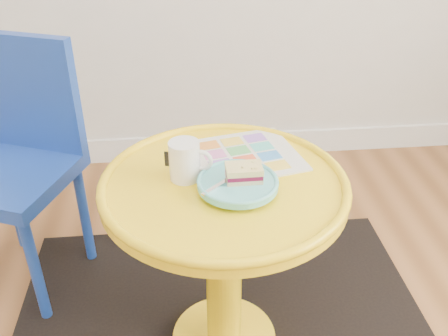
{
  "coord_description": "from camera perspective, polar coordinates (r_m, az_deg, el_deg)",
  "views": [
    {
      "loc": [
        0.26,
        -0.17,
        1.25
      ],
      "look_at": [
        0.36,
        0.85,
        0.62
      ],
      "focal_mm": 40.0,
      "sensor_mm": 36.0,
      "label": 1
    }
  ],
  "objects": [
    {
      "name": "side_table",
      "position": [
        1.33,
        0.0,
        -7.54
      ],
      "size": [
        0.61,
        0.61,
        0.58
      ],
      "color": "yellow",
      "rests_on": "ground"
    },
    {
      "name": "chair",
      "position": [
        1.71,
        -22.54,
        1.69
      ],
      "size": [
        0.47,
        0.47,
        0.83
      ],
      "rotation": [
        0.0,
        0.0,
        -0.38
      ],
      "color": "#193DA4",
      "rests_on": "ground"
    },
    {
      "name": "newspaper",
      "position": [
        1.33,
        2.06,
        1.37
      ],
      "size": [
        0.34,
        0.31,
        0.01
      ],
      "primitive_type": "cube",
      "rotation": [
        0.0,
        0.0,
        0.22
      ],
      "color": "silver",
      "rests_on": "side_table"
    },
    {
      "name": "mug",
      "position": [
        1.22,
        -4.44,
        0.98
      ],
      "size": [
        0.11,
        0.08,
        0.1
      ],
      "rotation": [
        0.0,
        0.0,
        -0.28
      ],
      "color": "white",
      "rests_on": "side_table"
    },
    {
      "name": "plate",
      "position": [
        1.19,
        1.58,
        -1.82
      ],
      "size": [
        0.19,
        0.19,
        0.02
      ],
      "color": "#60C7CB",
      "rests_on": "newspaper"
    },
    {
      "name": "cake_slice",
      "position": [
        1.18,
        2.29,
        -0.54
      ],
      "size": [
        0.09,
        0.06,
        0.04
      ],
      "rotation": [
        0.0,
        0.0,
        0.01
      ],
      "color": "#D3BC8C",
      "rests_on": "plate"
    },
    {
      "name": "fork",
      "position": [
        1.18,
        0.15,
        -1.51
      ],
      "size": [
        0.12,
        0.11,
        0.0
      ],
      "rotation": [
        0.0,
        0.0,
        -0.82
      ],
      "color": "silver",
      "rests_on": "plate"
    }
  ]
}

